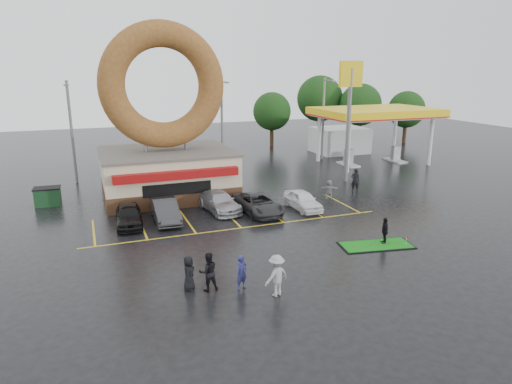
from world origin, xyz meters
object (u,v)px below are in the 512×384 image
object	(u,v)px
gas_station	(359,126)
person_cameraman	(385,231)
streetlight_right	(324,117)
car_dgrey	(165,211)
shell_sign	(350,99)
streetlight_left	(71,130)
streetlight_mid	(222,122)
donut_shop	(166,141)
car_black	(129,215)
car_grey	(258,204)
car_silver	(219,202)
car_white	(303,200)
dumpster	(48,197)
putting_green	(376,245)
person_blue	(242,272)

from	to	relation	value
gas_station	person_cameraman	bearing A→B (deg)	-119.43
streetlight_right	car_dgrey	world-z (taller)	streetlight_right
shell_sign	streetlight_left	bearing A→B (deg)	161.01
streetlight_mid	streetlight_right	world-z (taller)	same
donut_shop	car_black	xyz separation A→B (m)	(-3.76, -6.54, -3.76)
car_grey	donut_shop	bearing A→B (deg)	121.64
car_dgrey	car_silver	bearing A→B (deg)	14.19
streetlight_mid	car_silver	bearing A→B (deg)	-107.79
person_cameraman	car_white	bearing A→B (deg)	-148.90
streetlight_left	car_dgrey	world-z (taller)	streetlight_left
car_black	dumpster	world-z (taller)	car_black
shell_sign	putting_green	bearing A→B (deg)	-114.94
streetlight_mid	person_cameraman	world-z (taller)	streetlight_mid
car_dgrey	car_white	world-z (taller)	car_dgrey
streetlight_mid	donut_shop	bearing A→B (deg)	-131.38
car_black	car_dgrey	bearing A→B (deg)	5.29
car_black	person_blue	xyz separation A→B (m)	(4.06, -10.97, 0.13)
streetlight_right	person_cameraman	distance (m)	25.99
car_white	putting_green	world-z (taller)	car_white
streetlight_left	person_blue	distance (m)	25.83
donut_shop	shell_sign	xyz separation A→B (m)	(16.00, -0.97, 2.91)
car_grey	person_cameraman	xyz separation A→B (m)	(4.86, -8.13, 0.11)
car_grey	car_dgrey	bearing A→B (deg)	170.93
donut_shop	car_grey	bearing A→B (deg)	-53.68
streetlight_left	dumpster	distance (m)	8.03
streetlight_right	putting_green	bearing A→B (deg)	-111.72
streetlight_left	streetlight_mid	size ratio (longest dim) A/B	1.00
gas_station	shell_sign	size ratio (longest dim) A/B	1.29
car_dgrey	putting_green	xyz separation A→B (m)	(10.72, -8.76, -0.71)
person_blue	putting_green	world-z (taller)	person_blue
shell_sign	streetlight_left	xyz separation A→B (m)	(-23.00, 7.92, -2.60)
shell_sign	car_black	world-z (taller)	shell_sign
putting_green	car_black	bearing A→B (deg)	146.49
car_silver	person_cameraman	size ratio (longest dim) A/B	2.98
donut_shop	car_black	size ratio (longest dim) A/B	3.28
streetlight_left	streetlight_right	size ratio (longest dim) A/B	1.00
shell_sign	streetlight_left	world-z (taller)	shell_sign
shell_sign	donut_shop	bearing A→B (deg)	176.53
donut_shop	streetlight_right	size ratio (longest dim) A/B	1.50
streetlight_mid	car_black	size ratio (longest dim) A/B	2.19
car_white	streetlight_right	bearing A→B (deg)	55.52
streetlight_mid	person_blue	world-z (taller)	streetlight_mid
car_silver	person_blue	xyz separation A→B (m)	(-2.38, -11.99, 0.14)
streetlight_left	person_cameraman	xyz separation A→B (m)	(16.99, -22.05, -3.98)
streetlight_mid	car_black	distance (m)	18.50
person_cameraman	streetlight_right	bearing A→B (deg)	179.88
car_white	car_grey	bearing A→B (deg)	172.79
person_blue	putting_green	xyz separation A→B (m)	(9.07, 2.28, -0.80)
gas_station	car_white	size ratio (longest dim) A/B	3.42
streetlight_mid	car_grey	bearing A→B (deg)	-97.15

